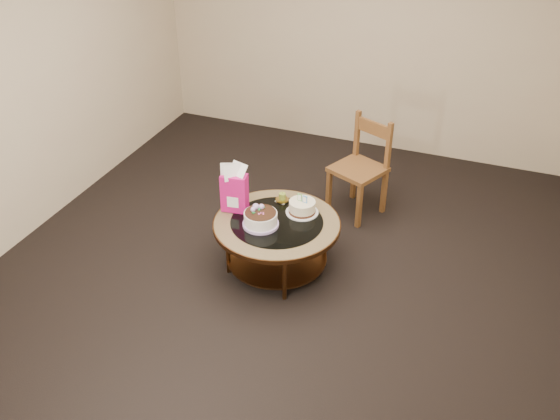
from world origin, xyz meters
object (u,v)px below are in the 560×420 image
at_px(dining_chair, 361,167).
at_px(decorated_cake, 261,219).
at_px(cream_cake, 302,207).
at_px(coffee_table, 277,230).
at_px(gift_bag, 234,188).

bearing_deg(dining_chair, decorated_cake, -88.08).
xyz_separation_m(cream_cake, dining_chair, (0.25, 0.91, -0.05)).
xyz_separation_m(coffee_table, dining_chair, (0.39, 1.10, 0.09)).
relative_size(cream_cake, dining_chair, 0.29).
xyz_separation_m(coffee_table, gift_bag, (-0.38, 0.04, 0.29)).
xyz_separation_m(cream_cake, gift_bag, (-0.53, -0.15, 0.15)).
distance_m(coffee_table, decorated_cake, 0.19).
height_order(coffee_table, cream_cake, cream_cake).
distance_m(cream_cake, dining_chair, 0.94).
relative_size(decorated_cake, dining_chair, 0.31).
distance_m(coffee_table, dining_chair, 1.17).
bearing_deg(gift_bag, cream_cake, 8.45).
relative_size(coffee_table, cream_cake, 3.84).
height_order(cream_cake, dining_chair, dining_chair).
height_order(gift_bag, dining_chair, dining_chair).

